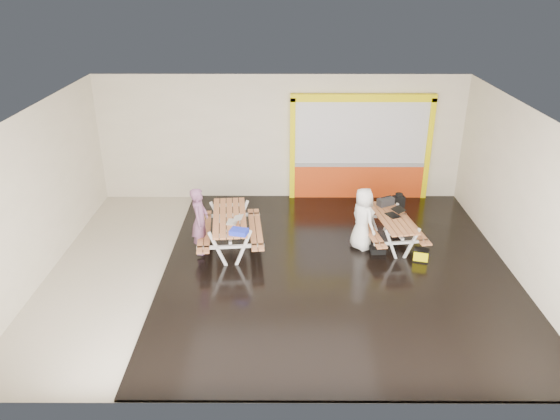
{
  "coord_description": "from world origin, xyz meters",
  "views": [
    {
      "loc": [
        0.04,
        -10.13,
        6.0
      ],
      "look_at": [
        0.0,
        0.9,
        1.0
      ],
      "focal_mm": 34.17,
      "sensor_mm": 36.0,
      "label": 1
    }
  ],
  "objects_px": {
    "toolbox": "(386,202)",
    "fluke_bag": "(421,255)",
    "blue_pouch": "(239,232)",
    "backpack": "(398,203)",
    "person_right": "(363,219)",
    "laptop_right": "(395,213)",
    "picnic_table_right": "(392,224)",
    "picnic_table_left": "(230,224)",
    "dark_case": "(378,250)",
    "person_left": "(200,221)",
    "laptop_left": "(234,220)"
  },
  "relations": [
    {
      "from": "backpack",
      "to": "fluke_bag",
      "type": "relative_size",
      "value": 1.26
    },
    {
      "from": "person_right",
      "to": "toolbox",
      "type": "distance_m",
      "value": 1.1
    },
    {
      "from": "blue_pouch",
      "to": "laptop_left",
      "type": "bearing_deg",
      "value": 104.53
    },
    {
      "from": "person_left",
      "to": "backpack",
      "type": "xyz_separation_m",
      "value": [
        4.74,
        1.52,
        -0.21
      ]
    },
    {
      "from": "backpack",
      "to": "dark_case",
      "type": "relative_size",
      "value": 1.4
    },
    {
      "from": "picnic_table_left",
      "to": "picnic_table_right",
      "type": "relative_size",
      "value": 1.12
    },
    {
      "from": "picnic_table_left",
      "to": "person_right",
      "type": "relative_size",
      "value": 1.52
    },
    {
      "from": "person_right",
      "to": "laptop_right",
      "type": "bearing_deg",
      "value": -96.64
    },
    {
      "from": "picnic_table_right",
      "to": "backpack",
      "type": "distance_m",
      "value": 1.06
    },
    {
      "from": "laptop_left",
      "to": "laptop_right",
      "type": "distance_m",
      "value": 3.76
    },
    {
      "from": "picnic_table_left",
      "to": "dark_case",
      "type": "xyz_separation_m",
      "value": [
        3.41,
        -0.24,
        -0.54
      ]
    },
    {
      "from": "laptop_right",
      "to": "dark_case",
      "type": "bearing_deg",
      "value": -128.67
    },
    {
      "from": "picnic_table_left",
      "to": "picnic_table_right",
      "type": "xyz_separation_m",
      "value": [
        3.77,
        0.21,
        -0.08
      ]
    },
    {
      "from": "dark_case",
      "to": "laptop_right",
      "type": "bearing_deg",
      "value": 51.33
    },
    {
      "from": "person_left",
      "to": "toolbox",
      "type": "xyz_separation_m",
      "value": [
        4.36,
        1.2,
        -0.05
      ]
    },
    {
      "from": "picnic_table_right",
      "to": "toolbox",
      "type": "height_order",
      "value": "toolbox"
    },
    {
      "from": "picnic_table_right",
      "to": "person_right",
      "type": "bearing_deg",
      "value": -164.63
    },
    {
      "from": "person_left",
      "to": "toolbox",
      "type": "relative_size",
      "value": 3.43
    },
    {
      "from": "laptop_right",
      "to": "dark_case",
      "type": "xyz_separation_m",
      "value": [
        -0.43,
        -0.54,
        -0.68
      ]
    },
    {
      "from": "person_left",
      "to": "dark_case",
      "type": "xyz_separation_m",
      "value": [
        4.04,
        0.08,
        -0.78
      ]
    },
    {
      "from": "dark_case",
      "to": "fluke_bag",
      "type": "xyz_separation_m",
      "value": [
        0.89,
        -0.38,
        0.07
      ]
    },
    {
      "from": "laptop_right",
      "to": "toolbox",
      "type": "relative_size",
      "value": 1.06
    },
    {
      "from": "person_left",
      "to": "blue_pouch",
      "type": "height_order",
      "value": "person_left"
    },
    {
      "from": "picnic_table_right",
      "to": "dark_case",
      "type": "distance_m",
      "value": 0.73
    },
    {
      "from": "person_right",
      "to": "blue_pouch",
      "type": "relative_size",
      "value": 4.09
    },
    {
      "from": "picnic_table_right",
      "to": "laptop_left",
      "type": "bearing_deg",
      "value": -171.63
    },
    {
      "from": "picnic_table_left",
      "to": "person_left",
      "type": "height_order",
      "value": "person_left"
    },
    {
      "from": "toolbox",
      "to": "picnic_table_right",
      "type": "bearing_deg",
      "value": -86.5
    },
    {
      "from": "person_right",
      "to": "toolbox",
      "type": "bearing_deg",
      "value": -64.72
    },
    {
      "from": "blue_pouch",
      "to": "backpack",
      "type": "bearing_deg",
      "value": 28.71
    },
    {
      "from": "laptop_right",
      "to": "picnic_table_right",
      "type": "bearing_deg",
      "value": -126.74
    },
    {
      "from": "picnic_table_right",
      "to": "person_left",
      "type": "bearing_deg",
      "value": -173.21
    },
    {
      "from": "picnic_table_right",
      "to": "blue_pouch",
      "type": "relative_size",
      "value": 5.53
    },
    {
      "from": "picnic_table_left",
      "to": "picnic_table_right",
      "type": "height_order",
      "value": "picnic_table_left"
    },
    {
      "from": "picnic_table_right",
      "to": "blue_pouch",
      "type": "bearing_deg",
      "value": -162.45
    },
    {
      "from": "picnic_table_left",
      "to": "backpack",
      "type": "distance_m",
      "value": 4.29
    },
    {
      "from": "dark_case",
      "to": "backpack",
      "type": "bearing_deg",
      "value": 63.83
    },
    {
      "from": "laptop_left",
      "to": "backpack",
      "type": "distance_m",
      "value": 4.27
    },
    {
      "from": "laptop_left",
      "to": "backpack",
      "type": "bearing_deg",
      "value": 21.04
    },
    {
      "from": "laptop_right",
      "to": "blue_pouch",
      "type": "xyz_separation_m",
      "value": [
        -3.56,
        -1.2,
        0.11
      ]
    },
    {
      "from": "person_left",
      "to": "blue_pouch",
      "type": "relative_size",
      "value": 4.24
    },
    {
      "from": "person_left",
      "to": "laptop_left",
      "type": "bearing_deg",
      "value": -85.41
    },
    {
      "from": "backpack",
      "to": "dark_case",
      "type": "height_order",
      "value": "backpack"
    },
    {
      "from": "person_right",
      "to": "dark_case",
      "type": "relative_size",
      "value": 4.42
    },
    {
      "from": "person_right",
      "to": "blue_pouch",
      "type": "bearing_deg",
      "value": 81.01
    },
    {
      "from": "laptop_right",
      "to": "toolbox",
      "type": "xyz_separation_m",
      "value": [
        -0.11,
        0.58,
        0.04
      ]
    },
    {
      "from": "picnic_table_right",
      "to": "dark_case",
      "type": "relative_size",
      "value": 5.98
    },
    {
      "from": "toolbox",
      "to": "fluke_bag",
      "type": "xyz_separation_m",
      "value": [
        0.57,
        -1.51,
        -0.65
      ]
    },
    {
      "from": "backpack",
      "to": "fluke_bag",
      "type": "bearing_deg",
      "value": -84.28
    },
    {
      "from": "laptop_right",
      "to": "person_left",
      "type": "bearing_deg",
      "value": -172.09
    }
  ]
}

